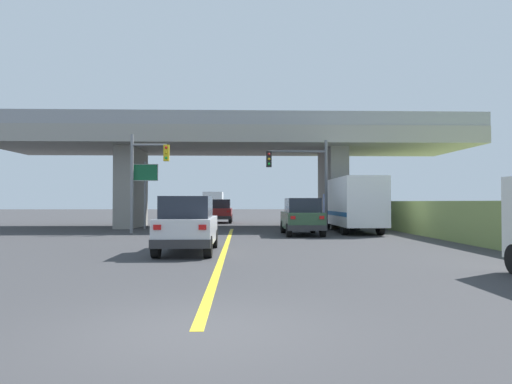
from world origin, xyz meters
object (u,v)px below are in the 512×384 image
Objects in this scene: suv_lead at (188,225)px; semi_truck_distant at (214,204)px; highway_sign at (145,179)px; traffic_signal_farside at (144,171)px; suv_crossing at (302,217)px; sedan_oncoming at (220,211)px; box_truck at (353,204)px; traffic_signal_nearside at (305,173)px.

semi_truck_distant is at bearing 92.09° from suv_lead.
semi_truck_distant is at bearing 83.72° from highway_sign.
suv_crossing is at bearing -12.26° from traffic_signal_farside.
suv_lead is 1.01× the size of sedan_oncoming.
traffic_signal_farside reaches higher than box_truck.
highway_sign is at bearing 161.70° from traffic_signal_nearside.
suv_lead is at bearing -70.61° from traffic_signal_farside.
traffic_signal_nearside reaches higher than suv_crossing.
sedan_oncoming is at bearing 108.42° from suv_crossing.
traffic_signal_nearside reaches higher than box_truck.
suv_lead is 42.38m from semi_truck_distant.
traffic_signal_farside is at bearing -94.06° from semi_truck_distant.
suv_crossing is 0.98× the size of highway_sign.
sedan_oncoming is 0.67× the size of semi_truck_distant.
semi_truck_distant is (-10.12, 31.53, -0.09)m from box_truck.
highway_sign is at bearing -117.08° from sedan_oncoming.
highway_sign is (-4.66, -9.11, 2.35)m from sedan_oncoming.
traffic_signal_nearside is (5.72, -12.54, 2.56)m from sedan_oncoming.
traffic_signal_nearside is 1.23× the size of highway_sign.
highway_sign is at bearing 107.03° from suv_lead.
traffic_signal_farside is (-3.79, 10.76, 2.63)m from suv_lead.
box_truck reaches higher than semi_truck_distant.
suv_crossing is 3.95m from box_truck.
sedan_oncoming is (0.09, 24.01, 0.00)m from suv_lead.
sedan_oncoming is 14.05m from traffic_signal_farside.
suv_crossing is 0.66× the size of semi_truck_distant.
sedan_oncoming is 0.77× the size of traffic_signal_farside.
box_truck is 1.68× the size of highway_sign.
traffic_signal_farside is (-3.88, -13.25, 2.63)m from sedan_oncoming.
suv_lead is 0.81× the size of traffic_signal_nearside.
traffic_signal_farside reaches higher than highway_sign.
highway_sign reaches higher than suv_crossing.
suv_lead is 15.76m from highway_sign.
box_truck is 1.13× the size of semi_truck_distant.
suv_lead is at bearing -116.87° from traffic_signal_nearside.
traffic_signal_nearside is at bearing -65.49° from sedan_oncoming.
suv_lead is 13.11m from traffic_signal_nearside.
suv_crossing is 0.79× the size of traffic_signal_nearside.
suv_crossing is 11.79m from highway_sign.
semi_truck_distant is at bearing 95.10° from sedan_oncoming.
traffic_signal_farside is (-12.36, -0.06, 1.96)m from box_truck.
traffic_signal_farside is at bearing -106.33° from sedan_oncoming.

